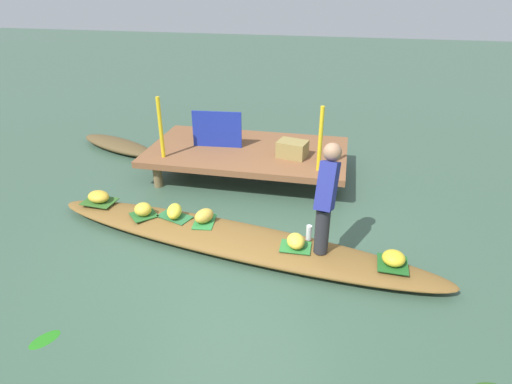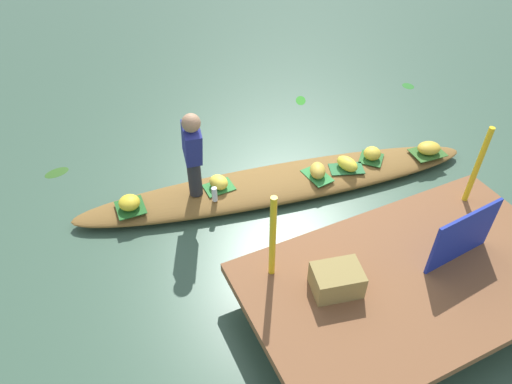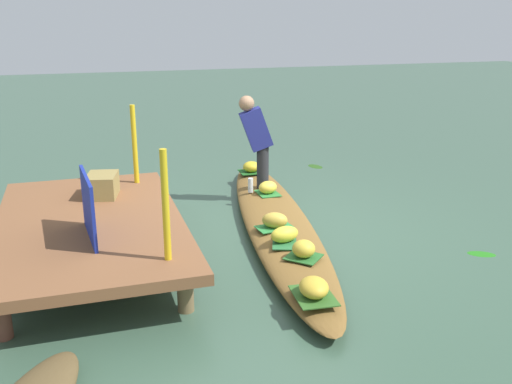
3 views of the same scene
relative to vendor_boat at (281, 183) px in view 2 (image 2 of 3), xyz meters
name	(u,v)px [view 2 (image 2 of 3)]	position (x,y,z in m)	size (l,w,h in m)	color
canal_water	(280,189)	(0.00, 0.00, -0.10)	(40.00, 40.00, 0.00)	#395744
dock_platform	(412,278)	(-0.31, 2.09, 0.30)	(3.20, 1.80, 0.46)	brown
vendor_boat	(281,183)	(0.00, 0.00, 0.00)	(5.13, 0.76, 0.20)	brown
leaf_mat_0	(346,169)	(-0.84, 0.21, 0.10)	(0.43, 0.24, 0.01)	#296A39
banana_bunch_0	(347,164)	(-0.84, 0.21, 0.18)	(0.31, 0.19, 0.16)	yellow
leaf_mat_1	(219,187)	(0.78, -0.15, 0.10)	(0.35, 0.26, 0.01)	#2E7D36
banana_bunch_1	(219,182)	(0.78, -0.15, 0.18)	(0.25, 0.20, 0.16)	yellow
leaf_mat_2	(317,176)	(-0.43, 0.17, 0.10)	(0.39, 0.25, 0.01)	#2D813B
banana_bunch_2	(318,170)	(-0.43, 0.17, 0.19)	(0.28, 0.19, 0.17)	gold
leaf_mat_3	(428,153)	(-2.02, 0.38, 0.10)	(0.43, 0.32, 0.01)	#316224
banana_bunch_3	(429,148)	(-2.02, 0.38, 0.18)	(0.31, 0.24, 0.15)	gold
leaf_mat_4	(371,159)	(-1.26, 0.17, 0.10)	(0.31, 0.29, 0.01)	#28652A
banana_bunch_4	(372,153)	(-1.26, 0.17, 0.19)	(0.22, 0.22, 0.17)	gold
leaf_mat_5	(130,207)	(1.85, -0.26, 0.10)	(0.34, 0.32, 0.01)	#1F5D22
banana_bunch_5	(129,203)	(1.85, -0.26, 0.18)	(0.25, 0.25, 0.16)	gold
vendor_person	(193,150)	(1.08, -0.09, 0.80)	(0.25, 0.46, 1.23)	#28282D
water_bottle	(215,194)	(0.91, 0.04, 0.19)	(0.07, 0.07, 0.19)	white
market_banner	(463,236)	(-0.81, 2.09, 0.66)	(0.80, 0.03, 0.59)	#1A2C98
railing_post_west	(478,166)	(-1.51, 1.49, 0.84)	(0.06, 0.06, 0.95)	yellow
railing_post_east	(273,238)	(0.89, 1.49, 0.84)	(0.06, 0.06, 0.95)	yellow
produce_crate	(337,280)	(0.45, 1.92, 0.49)	(0.44, 0.32, 0.25)	olive
drifting_plant_0	(408,86)	(-3.23, -1.46, -0.09)	(0.22, 0.19, 0.01)	#236921
drifting_plant_1	(301,100)	(-1.33, -1.83, -0.09)	(0.29, 0.16, 0.01)	#23791A
drifting_plant_2	(57,172)	(2.55, -1.58, -0.09)	(0.32, 0.19, 0.01)	#2B541A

